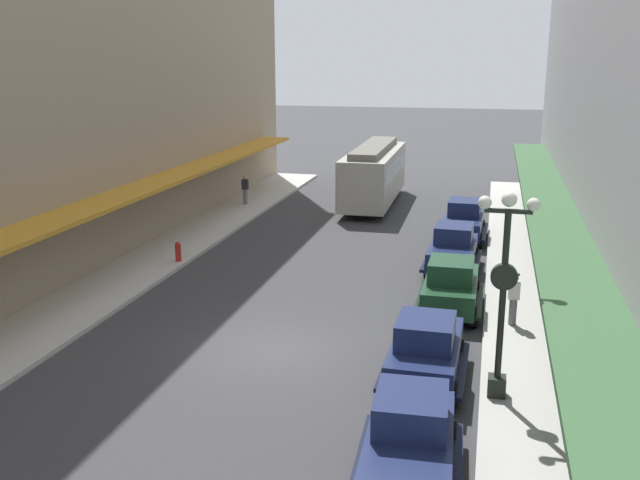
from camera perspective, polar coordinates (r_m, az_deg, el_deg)
name	(u,v)px	position (r m, az deg, el deg)	size (l,w,h in m)	color
ground_plane	(272,349)	(21.20, -3.86, -8.71)	(200.00, 200.00, 0.00)	#38383A
sidewalk_left	(46,325)	(24.36, -21.06, -6.35)	(3.00, 60.00, 0.15)	#B7B5AD
sidewalk_right	(538,373)	(20.38, 17.04, -10.13)	(3.00, 60.00, 0.15)	#B7B5AD
parked_car_0	(464,220)	(33.80, 11.43, 1.60)	(2.24, 4.30, 1.84)	#19234C
parked_car_1	(453,248)	(28.77, 10.58, -0.63)	(2.26, 4.30, 1.84)	#19234C
parked_car_2	(426,348)	(19.05, 8.46, -8.54)	(2.19, 4.28, 1.84)	#19234C
parked_car_3	(451,284)	(24.26, 10.42, -3.50)	(2.16, 4.27, 1.84)	#193D23
parked_car_4	(410,440)	(14.84, 7.19, -15.59)	(2.29, 4.31, 1.84)	#19234C
streetcar	(374,172)	(40.89, 4.33, 5.45)	(2.63, 9.63, 3.46)	#ADA899
lamp_post_with_clock	(503,287)	(17.65, 14.46, -3.67)	(1.42, 0.44, 5.16)	black
fire_hydrant	(178,251)	(29.80, -11.29, -0.90)	(0.24, 0.24, 0.82)	#B21E19
pedestrian_0	(514,298)	(23.10, 15.24, -4.53)	(0.36, 0.28, 1.67)	slate
pedestrian_1	(245,190)	(40.63, -6.01, 4.04)	(0.36, 0.24, 1.64)	slate
pedestrian_2	(549,249)	(29.30, 17.83, -0.68)	(0.36, 0.28, 1.67)	slate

